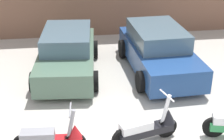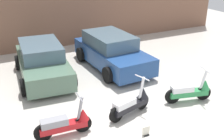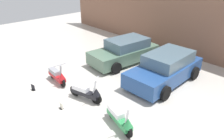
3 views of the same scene
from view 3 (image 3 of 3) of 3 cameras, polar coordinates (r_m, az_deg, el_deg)
ground_plane at (r=8.45m, az=-14.56°, el=-9.43°), size 28.00×28.00×0.00m
wall_back at (r=13.03m, az=17.85°, el=12.12°), size 19.60×0.12×3.83m
scooter_front_left at (r=9.88m, az=-14.07°, el=-1.37°), size 1.47×0.53×1.03m
scooter_front_right at (r=8.43m, az=-6.66°, el=-5.68°), size 1.47×0.68×1.05m
scooter_front_center at (r=7.08m, az=2.15°, el=-12.49°), size 1.48×0.67×1.05m
car_rear_left at (r=11.60m, az=3.35°, el=4.91°), size 2.06×3.87×1.27m
car_rear_center at (r=9.88m, az=13.76°, el=0.42°), size 2.02×3.97×1.32m
placard_near_left_scooter at (r=9.72m, az=-19.92°, el=-4.40°), size 0.20×0.15×0.26m
placard_near_right_scooter at (r=8.26m, az=-13.09°, el=-9.15°), size 0.20×0.13×0.26m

